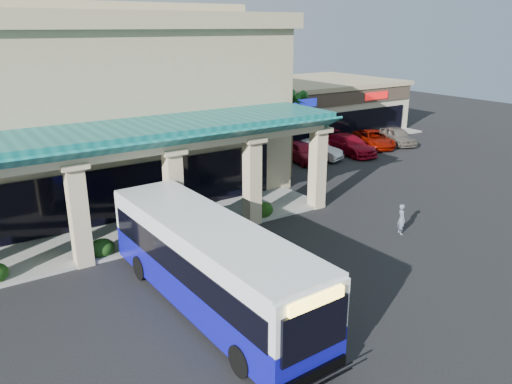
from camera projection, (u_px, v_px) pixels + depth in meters
ground at (288, 266)px, 22.19m from camera, size 110.00×110.00×0.00m
main_building at (12, 107)px, 28.81m from camera, size 30.80×14.80×11.35m
arcade at (56, 197)px, 22.44m from camera, size 30.00×6.20×5.70m
strip_mall at (287, 107)px, 49.81m from camera, size 22.50×12.50×4.90m
palm_0 at (291, 131)px, 34.29m from camera, size 2.40×2.40×6.60m
palm_1 at (277, 128)px, 37.31m from camera, size 2.40×2.40×5.80m
broadleaf_tree at (221, 126)px, 40.36m from camera, size 2.60×2.60×4.81m
transit_bus at (209, 266)px, 18.51m from camera, size 3.25×12.23×3.39m
pedestrian at (402, 219)px, 25.41m from camera, size 0.60×0.69×1.60m
car_silver at (302, 152)px, 38.97m from camera, size 2.52×4.89×1.59m
car_white at (315, 150)px, 39.81m from camera, size 2.96×4.73×1.47m
car_red at (349, 145)px, 41.37m from camera, size 2.41×5.53×1.58m
car_gray at (374, 139)px, 43.78m from camera, size 4.12×5.64×1.42m
car_extra at (398, 136)px, 44.70m from camera, size 3.07×4.78×1.52m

